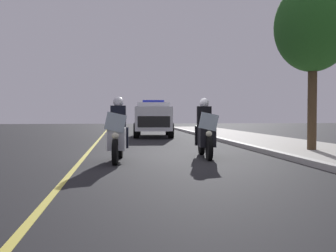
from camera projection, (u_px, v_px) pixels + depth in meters
ground_plane at (169, 157)px, 10.90m from camera, size 80.00×80.00×0.00m
curb_strip at (274, 153)px, 11.31m from camera, size 48.00×0.24×0.15m
sidewalk_strip at (333, 153)px, 11.55m from camera, size 48.00×3.60×0.10m
lane_stripe_center at (83, 158)px, 10.59m from camera, size 48.00×0.12×0.01m
police_motorcycle_lead_left at (118, 135)px, 9.90m from camera, size 2.14×0.62×1.72m
police_motorcycle_lead_right at (205, 133)px, 10.81m from camera, size 2.14×0.62×1.72m
police_suv at (153, 118)px, 21.02m from camera, size 5.03×2.38×2.05m
tree_mid_block at (313, 27)px, 12.05m from camera, size 2.47×2.47×5.46m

